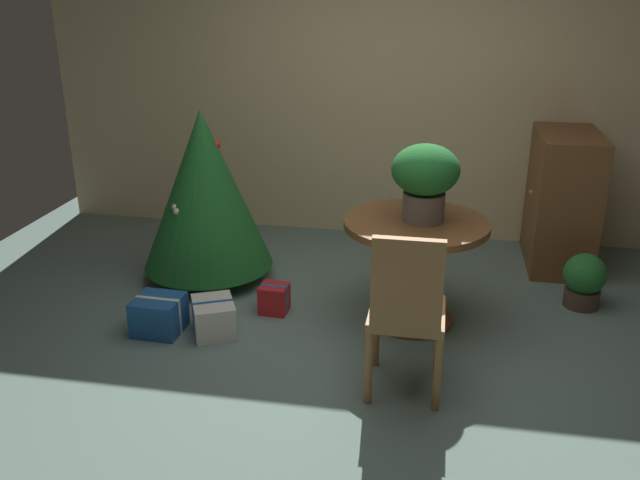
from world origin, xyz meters
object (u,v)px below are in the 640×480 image
at_px(gift_box_blue, 159,315).
at_px(potted_plant, 584,280).
at_px(gift_box_cream, 214,317).
at_px(holiday_tree, 205,190).
at_px(gift_box_red, 274,299).
at_px(wooden_cabinet, 562,200).
at_px(wooden_chair_near, 407,308).
at_px(round_dining_table, 415,257).
at_px(flower_vase, 425,176).

relative_size(gift_box_blue, potted_plant, 0.79).
bearing_deg(gift_box_cream, holiday_tree, 110.90).
relative_size(gift_box_red, gift_box_blue, 0.65).
xyz_separation_m(gift_box_cream, wooden_cabinet, (2.33, 1.61, 0.42)).
height_order(wooden_chair_near, gift_box_red, wooden_chair_near).
bearing_deg(wooden_cabinet, potted_plant, -84.23).
distance_m(gift_box_blue, potted_plant, 2.90).
distance_m(round_dining_table, gift_box_cream, 1.36).
distance_m(wooden_chair_near, wooden_cabinet, 2.35).
bearing_deg(wooden_chair_near, holiday_tree, 140.13).
relative_size(wooden_cabinet, potted_plant, 2.73).
xyz_separation_m(round_dining_table, gift_box_red, (-0.94, -0.03, -0.37)).
bearing_deg(wooden_chair_near, round_dining_table, 90.00).
bearing_deg(gift_box_blue, holiday_tree, 87.58).
distance_m(gift_box_cream, gift_box_blue, 0.36).
distance_m(gift_box_red, potted_plant, 2.15).
xyz_separation_m(holiday_tree, wooden_cabinet, (2.65, 0.78, -0.17)).
distance_m(holiday_tree, gift_box_blue, 1.06).
height_order(gift_box_blue, potted_plant, potted_plant).
bearing_deg(round_dining_table, wooden_cabinet, 48.38).
height_order(flower_vase, potted_plant, flower_vase).
bearing_deg(flower_vase, gift_box_cream, -162.33).
xyz_separation_m(gift_box_cream, gift_box_blue, (-0.36, -0.04, 0.01)).
distance_m(flower_vase, gift_box_red, 1.33).
bearing_deg(flower_vase, wooden_cabinet, 49.07).
height_order(gift_box_red, gift_box_blue, gift_box_blue).
height_order(holiday_tree, gift_box_blue, holiday_tree).
relative_size(round_dining_table, wooden_chair_near, 0.96).
height_order(flower_vase, gift_box_blue, flower_vase).
height_order(holiday_tree, gift_box_cream, holiday_tree).
distance_m(wooden_chair_near, gift_box_blue, 1.71).
relative_size(gift_box_cream, gift_box_blue, 1.28).
bearing_deg(gift_box_red, flower_vase, 2.75).
distance_m(gift_box_red, wooden_cabinet, 2.41).
distance_m(gift_box_red, gift_box_blue, 0.78).
bearing_deg(holiday_tree, round_dining_table, -15.68).
bearing_deg(flower_vase, gift_box_red, -177.25).
xyz_separation_m(gift_box_red, potted_plant, (2.10, 0.48, 0.10)).
relative_size(round_dining_table, gift_box_red, 4.68).
bearing_deg(gift_box_blue, potted_plant, 17.71).
height_order(gift_box_red, potted_plant, potted_plant).
xyz_separation_m(gift_box_blue, wooden_cabinet, (2.69, 1.66, 0.41)).
relative_size(wooden_chair_near, wooden_cabinet, 0.91).
height_order(holiday_tree, potted_plant, holiday_tree).
bearing_deg(holiday_tree, gift_box_red, -36.97).
relative_size(flower_vase, gift_box_cream, 1.25).
bearing_deg(round_dining_table, wooden_chair_near, -90.00).
bearing_deg(wooden_chair_near, gift_box_blue, 164.99).
bearing_deg(gift_box_red, wooden_chair_near, -41.68).
relative_size(flower_vase, potted_plant, 1.26).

